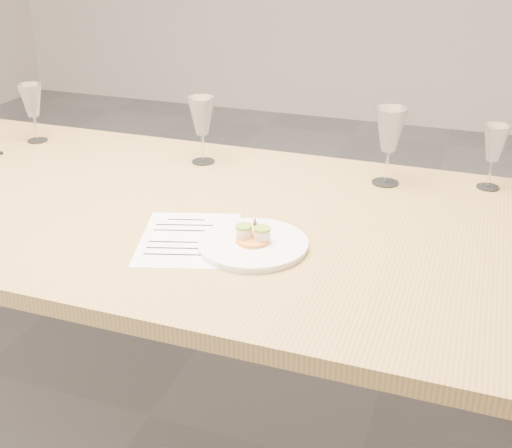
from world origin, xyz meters
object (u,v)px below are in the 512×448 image
(dining_table, at_px, (131,221))
(wine_glass_1, at_px, (32,102))
(dinner_plate, at_px, (253,243))
(wine_glass_4, at_px, (495,145))
(wine_glass_3, at_px, (390,131))
(recipe_sheet, at_px, (189,239))
(wine_glass_2, at_px, (202,117))

(dining_table, bearing_deg, wine_glass_1, 148.61)
(dining_table, height_order, dinner_plate, dinner_plate)
(dinner_plate, xyz_separation_m, wine_glass_4, (0.49, 0.56, 0.11))
(wine_glass_3, xyz_separation_m, wine_glass_4, (0.27, 0.06, -0.03))
(dining_table, bearing_deg, wine_glass_3, 28.34)
(wine_glass_4, bearing_deg, dining_table, -156.04)
(dining_table, xyz_separation_m, wine_glass_4, (0.90, 0.40, 0.19))
(recipe_sheet, xyz_separation_m, wine_glass_3, (0.37, 0.50, 0.15))
(wine_glass_3, relative_size, wine_glass_4, 1.21)
(dinner_plate, bearing_deg, wine_glass_2, 125.05)
(dinner_plate, xyz_separation_m, recipe_sheet, (-0.16, -0.01, -0.01))
(dining_table, xyz_separation_m, wine_glass_3, (0.63, 0.34, 0.22))
(dinner_plate, height_order, wine_glass_4, wine_glass_4)
(wine_glass_1, bearing_deg, wine_glass_2, -0.14)
(dining_table, xyz_separation_m, recipe_sheet, (0.25, -0.17, 0.07))
(wine_glass_2, bearing_deg, recipe_sheet, -69.72)
(wine_glass_3, bearing_deg, wine_glass_1, -179.40)
(dining_table, relative_size, dinner_plate, 9.58)
(wine_glass_1, xyz_separation_m, wine_glass_4, (1.44, 0.07, -0.01))
(wine_glass_2, distance_m, wine_glass_4, 0.83)
(wine_glass_1, distance_m, wine_glass_4, 1.44)
(dinner_plate, relative_size, wine_glass_3, 1.16)
(wine_glass_1, bearing_deg, wine_glass_4, 2.96)
(dinner_plate, xyz_separation_m, wine_glass_1, (-0.94, 0.48, 0.12))
(wine_glass_3, bearing_deg, dinner_plate, -113.77)
(recipe_sheet, height_order, wine_glass_3, wine_glass_3)
(wine_glass_2, bearing_deg, dining_table, -102.66)
(wine_glass_4, bearing_deg, wine_glass_2, -174.78)
(dining_table, distance_m, dinner_plate, 0.45)
(wine_glass_1, bearing_deg, dinner_plate, -27.02)
(wine_glass_4, bearing_deg, dinner_plate, -131.47)
(wine_glass_1, xyz_separation_m, wine_glass_2, (0.61, -0.00, 0.01))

